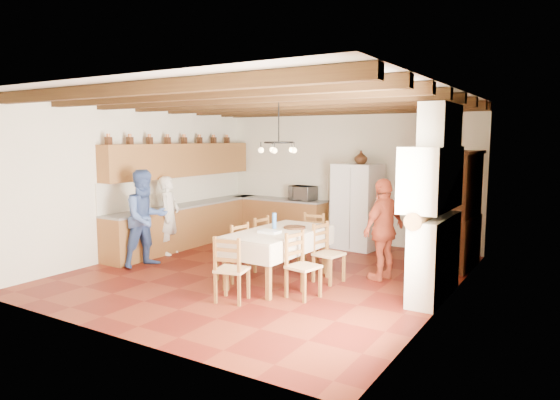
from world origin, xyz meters
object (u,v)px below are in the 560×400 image
at_px(chair_left_far, 254,243).
at_px(person_woman_red, 384,229).
at_px(chair_end_near, 232,268).
at_px(refrigerator, 357,206).
at_px(chair_right_far, 329,253).
at_px(person_man, 169,215).
at_px(dining_table, 279,236).
at_px(hutch, 461,210).
at_px(chair_left_near, 232,251).
at_px(microwave, 303,193).
at_px(chair_end_far, 311,240).
at_px(chair_right_near, 303,265).
at_px(person_woman_blue, 146,218).

xyz_separation_m(chair_left_far, person_woman_red, (2.18, 0.57, 0.36)).
distance_m(chair_end_near, person_woman_red, 2.65).
relative_size(refrigerator, chair_end_near, 1.86).
relative_size(chair_right_far, person_man, 0.61).
relative_size(dining_table, chair_right_far, 2.04).
distance_m(hutch, person_woman_red, 1.71).
bearing_deg(person_woman_red, chair_end_near, -17.54).
bearing_deg(chair_left_near, refrigerator, 174.01).
bearing_deg(refrigerator, microwave, 176.06).
distance_m(refrigerator, chair_end_near, 4.18).
distance_m(refrigerator, chair_end_far, 1.88).
bearing_deg(chair_right_far, chair_left_far, 99.87).
relative_size(hutch, person_man, 1.34).
distance_m(dining_table, chair_left_near, 0.81).
bearing_deg(chair_right_far, chair_right_near, -166.59).
distance_m(refrigerator, dining_table, 2.98).
relative_size(hutch, chair_right_far, 2.19).
xyz_separation_m(person_woman_blue, person_woman_red, (3.96, 1.42, -0.04)).
distance_m(chair_left_near, microwave, 3.70).
bearing_deg(chair_right_far, chair_end_near, 165.67).
distance_m(person_woman_blue, person_woman_red, 4.21).
relative_size(chair_right_near, person_man, 0.61).
height_order(chair_right_far, person_woman_red, person_woman_red).
height_order(chair_end_far, microwave, microwave).
relative_size(refrigerator, chair_left_near, 1.86).
distance_m(chair_left_far, microwave, 2.94).
distance_m(refrigerator, person_woman_blue, 4.31).
height_order(chair_end_far, person_man, person_man).
height_order(refrigerator, person_woman_red, refrigerator).
bearing_deg(chair_left_near, microwave, -161.85).
bearing_deg(chair_right_near, dining_table, 66.36).
bearing_deg(chair_right_near, chair_right_far, 13.35).
xyz_separation_m(refrigerator, person_woman_blue, (-2.67, -3.39, -0.01)).
bearing_deg(person_woman_blue, chair_left_near, -74.20).
bearing_deg(person_woman_red, chair_left_far, -59.33).
relative_size(refrigerator, person_woman_blue, 1.01).
height_order(refrigerator, dining_table, refrigerator).
height_order(refrigerator, chair_left_near, refrigerator).
relative_size(chair_right_near, microwave, 1.62).
bearing_deg(refrigerator, person_man, -133.66).
xyz_separation_m(chair_left_far, chair_end_near, (0.73, -1.62, 0.00)).
xyz_separation_m(chair_left_far, person_woman_blue, (-1.78, -0.85, 0.40)).
relative_size(hutch, chair_end_near, 2.19).
height_order(person_woman_blue, person_woman_red, person_woman_blue).
height_order(chair_left_near, chair_end_near, same).
height_order(chair_right_near, chair_right_far, same).
bearing_deg(microwave, person_woman_blue, -99.76).
distance_m(hutch, chair_left_far, 3.73).
relative_size(chair_right_far, microwave, 1.62).
xyz_separation_m(refrigerator, chair_right_near, (0.64, -3.49, -0.41)).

